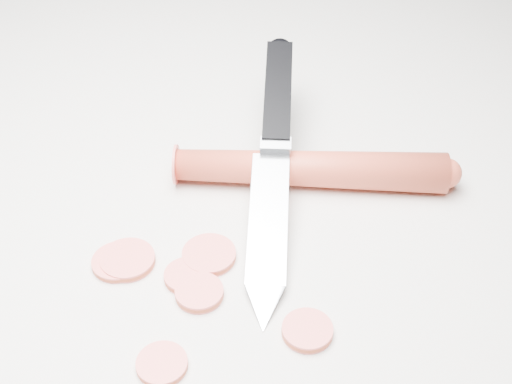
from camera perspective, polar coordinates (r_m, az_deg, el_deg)
The scene contains 10 objects.
ground at distance 0.55m, azimuth -2.53°, elevation -4.28°, with size 2.40×2.40×0.00m, color silver.
carrot at distance 0.59m, azimuth 4.36°, elevation 1.86°, with size 0.03×0.03×0.22m, color red.
carrot_slice_0 at distance 0.54m, azimuth -10.24°, elevation -5.37°, with size 0.04×0.04×0.01m, color #ED5953.
carrot_slice_1 at distance 0.54m, azimuth -10.98°, elevation -5.51°, with size 0.04×0.04×0.01m, color #ED5953.
carrot_slice_2 at distance 0.53m, azimuth -5.57°, elevation -6.72°, with size 0.03×0.03×0.01m, color #ED5953.
carrot_slice_3 at distance 0.51m, azimuth -4.56°, elevation -8.03°, with size 0.03×0.03×0.01m, color #ED5953.
carrot_slice_4 at distance 0.49m, azimuth 4.13°, elevation -11.00°, with size 0.03×0.03×0.01m, color #ED5953.
carrot_slice_5 at distance 0.54m, azimuth -3.77°, elevation -5.05°, with size 0.04×0.04×0.01m, color #ED5953.
carrot_slice_6 at distance 0.48m, azimuth -7.54°, elevation -13.49°, with size 0.03×0.03×0.01m, color #ED5953.
kitchen_knife at distance 0.57m, azimuth 1.53°, elevation 2.53°, with size 0.18×0.26×0.07m, color #B5B7BC, non-canonical shape.
Camera 1 is at (0.24, -0.30, 0.39)m, focal length 50.00 mm.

